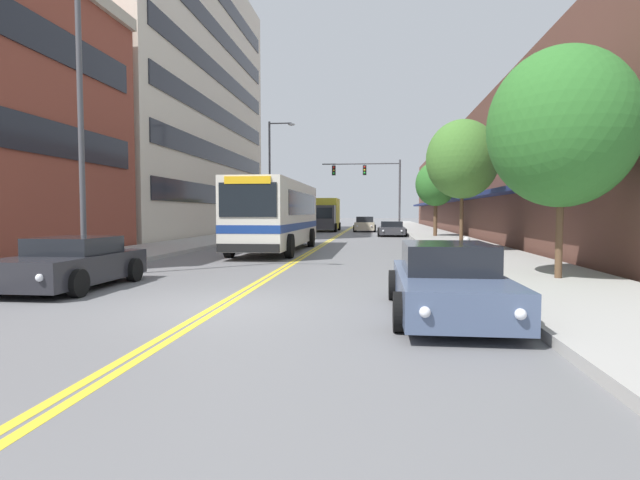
{
  "coord_description": "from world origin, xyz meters",
  "views": [
    {
      "loc": [
        3.09,
        -9.51,
        1.87
      ],
      "look_at": [
        -0.83,
        24.8,
        -0.05
      ],
      "focal_mm": 28.0,
      "sensor_mm": 36.0,
      "label": 1
    }
  ],
  "objects": [
    {
      "name": "office_tower_left",
      "position": [
        -15.69,
        30.7,
        11.42
      ],
      "size": [
        12.08,
        28.47,
        22.83
      ],
      "color": "beige",
      "rests_on": "ground_plane"
    },
    {
      "name": "box_truck",
      "position": [
        -2.07,
        39.93,
        1.65
      ],
      "size": [
        2.82,
        6.71,
        3.26
      ],
      "color": "#38383D",
      "rests_on": "ground_plane"
    },
    {
      "name": "street_lamp_left_near",
      "position": [
        -4.96,
        3.96,
        5.25
      ],
      "size": [
        2.6,
        0.28,
        8.88
      ],
      "color": "#47474C",
      "rests_on": "ground_plane"
    },
    {
      "name": "storefront_row_right",
      "position": [
        13.68,
        37.0,
        4.48
      ],
      "size": [
        9.1,
        68.0,
        8.97
      ],
      "color": "brown",
      "rests_on": "ground_plane"
    },
    {
      "name": "ground_plane",
      "position": [
        0.0,
        37.0,
        0.0
      ],
      "size": [
        240.0,
        240.0,
        0.0
      ],
      "primitive_type": "plane",
      "color": "slate"
    },
    {
      "name": "street_lamp_left_far",
      "position": [
        -5.05,
        29.13,
        5.22
      ],
      "size": [
        2.11,
        0.28,
        8.95
      ],
      "color": "#47474C",
      "rests_on": "ground_plane"
    },
    {
      "name": "centre_line",
      "position": [
        0.0,
        37.0,
        0.0
      ],
      "size": [
        0.34,
        106.0,
        0.01
      ],
      "color": "yellow",
      "rests_on": "ground_plane"
    },
    {
      "name": "fire_hydrant",
      "position": [
        5.95,
        6.84,
        0.63
      ],
      "size": [
        0.32,
        0.24,
        0.92
      ],
      "color": "#B7B7BC",
      "rests_on": "sidewalk_right"
    },
    {
      "name": "car_champagne_moving_lead",
      "position": [
        1.93,
        39.16,
        0.67
      ],
      "size": [
        2.14,
        4.21,
        1.46
      ],
      "color": "beige",
      "rests_on": "ground_plane"
    },
    {
      "name": "car_slate_blue_parked_right_foreground",
      "position": [
        4.39,
        -0.22,
        0.6
      ],
      "size": [
        2.06,
        4.84,
        1.3
      ],
      "color": "#475675",
      "rests_on": "ground_plane"
    },
    {
      "name": "sidewalk_right",
      "position": [
        7.48,
        37.0,
        0.09
      ],
      "size": [
        3.95,
        106.0,
        0.17
      ],
      "color": "#9E9B96",
      "rests_on": "ground_plane"
    },
    {
      "name": "city_bus",
      "position": [
        -1.7,
        14.27,
        1.85
      ],
      "size": [
        2.81,
        11.06,
        3.27
      ],
      "color": "silver",
      "rests_on": "ground_plane"
    },
    {
      "name": "car_red_parked_left_near",
      "position": [
        -4.25,
        25.9,
        0.66
      ],
      "size": [
        1.97,
        4.53,
        1.43
      ],
      "color": "maroon",
      "rests_on": "ground_plane"
    },
    {
      "name": "street_tree_right_far",
      "position": [
        7.28,
        27.15,
        3.89
      ],
      "size": [
        2.89,
        2.89,
        5.33
      ],
      "color": "brown",
      "rests_on": "sidewalk_right"
    },
    {
      "name": "sidewalk_left",
      "position": [
        -7.48,
        37.0,
        0.09
      ],
      "size": [
        3.95,
        106.0,
        0.17
      ],
      "color": "#9E9B96",
      "rests_on": "ground_plane"
    },
    {
      "name": "car_charcoal_parked_left_mid",
      "position": [
        -4.4,
        1.99,
        0.59
      ],
      "size": [
        2.18,
        4.27,
        1.25
      ],
      "color": "#232328",
      "rests_on": "ground_plane"
    },
    {
      "name": "car_dark_grey_parked_right_mid",
      "position": [
        4.25,
        30.31,
        0.55
      ],
      "size": [
        2.21,
        4.39,
        1.16
      ],
      "color": "#38383D",
      "rests_on": "ground_plane"
    },
    {
      "name": "traffic_signal_mast",
      "position": [
        2.71,
        38.0,
        4.89
      ],
      "size": [
        7.4,
        0.38,
        6.8
      ],
      "color": "#47474C",
      "rests_on": "ground_plane"
    },
    {
      "name": "street_tree_right_near",
      "position": [
        7.77,
        3.94,
        4.02
      ],
      "size": [
        3.69,
        3.69,
        5.89
      ],
      "color": "brown",
      "rests_on": "sidewalk_right"
    },
    {
      "name": "street_tree_right_mid",
      "position": [
        6.84,
        13.32,
        4.22
      ],
      "size": [
        3.18,
        3.18,
        5.8
      ],
      "color": "brown",
      "rests_on": "sidewalk_right"
    }
  ]
}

